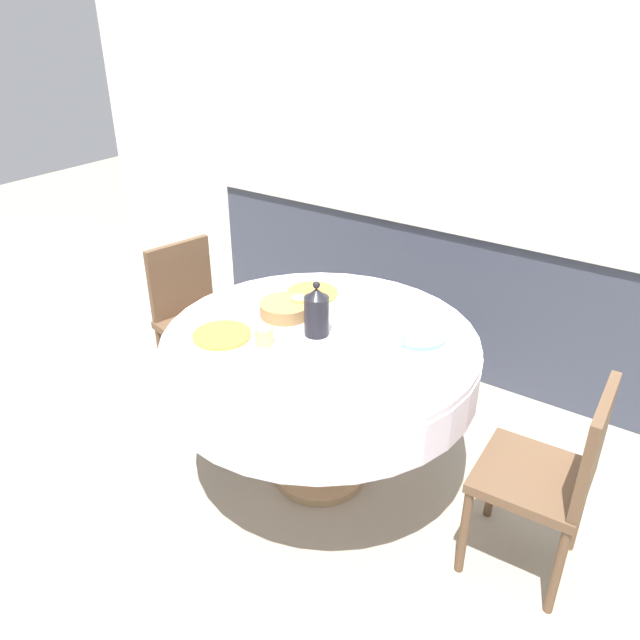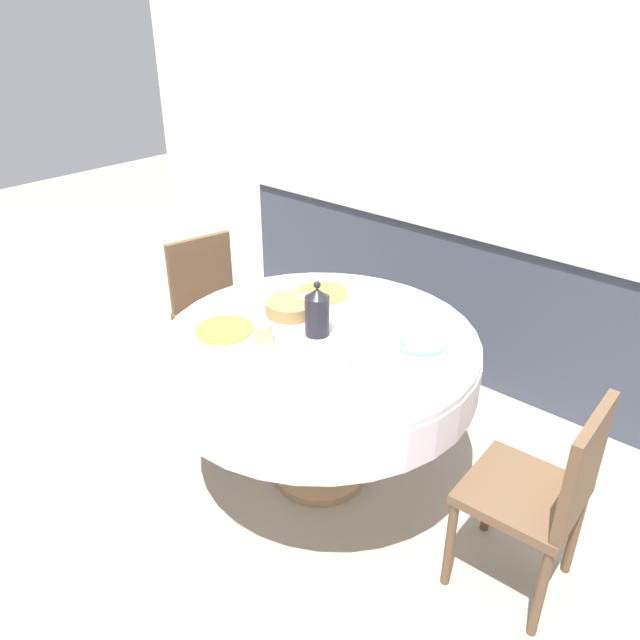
# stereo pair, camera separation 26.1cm
# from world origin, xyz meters

# --- Properties ---
(ground_plane) EXTENTS (12.00, 12.00, 0.00)m
(ground_plane) POSITION_xyz_m (0.00, 0.00, 0.00)
(ground_plane) COLOR #9E937F
(wall_back) EXTENTS (7.00, 0.05, 2.60)m
(wall_back) POSITION_xyz_m (0.00, 1.84, 1.30)
(wall_back) COLOR silver
(wall_back) RESTS_ON ground_plane
(kitchen_counter) EXTENTS (3.24, 0.64, 0.92)m
(kitchen_counter) POSITION_xyz_m (0.00, 1.50, 0.46)
(kitchen_counter) COLOR #383D4C
(kitchen_counter) RESTS_ON ground_plane
(dining_table) EXTENTS (1.36, 1.36, 0.77)m
(dining_table) POSITION_xyz_m (0.00, 0.00, 0.64)
(dining_table) COLOR tan
(dining_table) RESTS_ON ground_plane
(chair_left) EXTENTS (0.42, 0.42, 0.87)m
(chair_left) POSITION_xyz_m (1.02, 0.04, 0.49)
(chair_left) COLOR brown
(chair_left) RESTS_ON ground_plane
(chair_right) EXTENTS (0.48, 0.48, 0.87)m
(chair_right) POSITION_xyz_m (-1.00, 0.22, 0.49)
(chair_right) COLOR brown
(chair_right) RESTS_ON ground_plane
(plate_near_left) EXTENTS (0.25, 0.25, 0.01)m
(plate_near_left) POSITION_xyz_m (-0.34, -0.24, 0.77)
(plate_near_left) COLOR orange
(plate_near_left) RESTS_ON dining_table
(cup_near_left) EXTENTS (0.08, 0.08, 0.08)m
(cup_near_left) POSITION_xyz_m (-0.15, -0.18, 0.80)
(cup_near_left) COLOR #DBB766
(cup_near_left) RESTS_ON dining_table
(plate_near_right) EXTENTS (0.25, 0.25, 0.01)m
(plate_near_right) POSITION_xyz_m (0.29, -0.30, 0.77)
(plate_near_right) COLOR white
(plate_near_right) RESTS_ON dining_table
(cup_near_right) EXTENTS (0.08, 0.08, 0.08)m
(cup_near_right) POSITION_xyz_m (0.21, -0.11, 0.80)
(cup_near_right) COLOR white
(cup_near_right) RESTS_ON dining_table
(plate_far_left) EXTENTS (0.25, 0.25, 0.01)m
(plate_far_left) POSITION_xyz_m (-0.27, 0.32, 0.77)
(plate_far_left) COLOR orange
(plate_far_left) RESTS_ON dining_table
(cup_far_left) EXTENTS (0.08, 0.08, 0.08)m
(cup_far_left) POSITION_xyz_m (-0.20, 0.13, 0.80)
(cup_far_left) COLOR #DBB766
(cup_far_left) RESTS_ON dining_table
(plate_far_right) EXTENTS (0.25, 0.25, 0.01)m
(plate_far_right) POSITION_xyz_m (0.34, 0.24, 0.77)
(plate_far_right) COLOR #60BCB7
(plate_far_right) RESTS_ON dining_table
(cup_far_right) EXTENTS (0.08, 0.08, 0.08)m
(cup_far_right) POSITION_xyz_m (0.13, 0.20, 0.80)
(cup_far_right) COLOR white
(cup_far_right) RESTS_ON dining_table
(coffee_carafe) EXTENTS (0.11, 0.11, 0.25)m
(coffee_carafe) POSITION_xyz_m (-0.03, 0.01, 0.87)
(coffee_carafe) COLOR black
(coffee_carafe) RESTS_ON dining_table
(bread_basket) EXTENTS (0.23, 0.23, 0.06)m
(bread_basket) POSITION_xyz_m (-0.24, 0.08, 0.80)
(bread_basket) COLOR olive
(bread_basket) RESTS_ON dining_table
(fruit_bowl) EXTENTS (0.20, 0.20, 0.06)m
(fruit_bowl) POSITION_xyz_m (0.23, 0.10, 0.80)
(fruit_bowl) COLOR silver
(fruit_bowl) RESTS_ON dining_table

